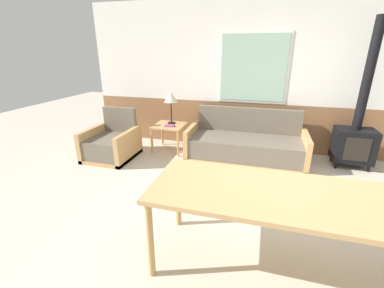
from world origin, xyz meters
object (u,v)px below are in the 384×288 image
Objects in this scene: armchair at (112,144)px; side_table at (169,129)px; couch at (245,145)px; table_lamp at (171,98)px; dining_table at (285,201)px; wood_stove at (356,133)px.

armchair is 1.08m from side_table.
table_lamp reaches higher than couch.
couch is 2.39× the size of armchair.
armchair reaches higher than dining_table.
armchair is at bearing -169.48° from wood_stove.
side_table is (-1.43, 0.01, 0.19)m from couch.
armchair is 0.39× the size of dining_table.
couch reaches higher than side_table.
couch is 2.53m from dining_table.
wood_stove reaches higher than dining_table.
side_table is 0.26× the size of dining_table.
side_table is at bearing -177.38° from wood_stove.
table_lamp reaches higher than side_table.
wood_stove is at bearing 0.82° from table_lamp.
armchair is at bearing 146.49° from dining_table.
armchair is 3.38m from dining_table.
dining_table is (0.48, -2.44, 0.45)m from couch.
couch is at bearing 101.22° from dining_table.
dining_table is (2.79, -1.85, 0.46)m from armchair.
table_lamp is 3.20m from dining_table.
table_lamp is at bearing 24.18° from armchair.
side_table is (0.88, 0.60, 0.19)m from armchair.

